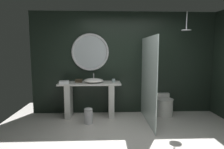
# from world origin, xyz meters

# --- Properties ---
(ground_plane) EXTENTS (5.76, 5.76, 0.00)m
(ground_plane) POSITION_xyz_m (0.00, 0.00, 0.00)
(ground_plane) COLOR silver
(back_wall_panel) EXTENTS (4.80, 0.10, 2.60)m
(back_wall_panel) POSITION_xyz_m (0.00, 1.90, 1.30)
(back_wall_panel) COLOR black
(back_wall_panel) RESTS_ON ground_plane
(vanity_counter) EXTENTS (1.50, 0.53, 0.85)m
(vanity_counter) POSITION_xyz_m (-0.90, 1.57, 0.51)
(vanity_counter) COLOR silver
(vanity_counter) RESTS_ON ground_plane
(vessel_sink) EXTENTS (0.48, 0.39, 0.21)m
(vessel_sink) POSITION_xyz_m (-0.82, 1.53, 0.91)
(vessel_sink) COLOR white
(vessel_sink) RESTS_ON vanity_counter
(tumbler_cup) EXTENTS (0.08, 0.08, 0.09)m
(tumbler_cup) POSITION_xyz_m (-0.32, 1.59, 0.89)
(tumbler_cup) COLOR silver
(tumbler_cup) RESTS_ON vanity_counter
(tissue_box) EXTENTS (0.16, 0.13, 0.08)m
(tissue_box) POSITION_xyz_m (-1.17, 1.59, 0.89)
(tissue_box) COLOR #3D3323
(tissue_box) RESTS_ON vanity_counter
(round_wall_mirror) EXTENTS (0.94, 0.06, 0.94)m
(round_wall_mirror) POSITION_xyz_m (-0.90, 1.81, 1.58)
(round_wall_mirror) COLOR silver
(shower_glass_panel) EXTENTS (0.02, 1.45, 1.93)m
(shower_glass_panel) POSITION_xyz_m (0.43, 1.12, 0.96)
(shower_glass_panel) COLOR silver
(shower_glass_panel) RESTS_ON ground_plane
(rain_shower_head) EXTENTS (0.22, 0.22, 0.42)m
(rain_shower_head) POSITION_xyz_m (1.34, 1.36, 2.13)
(rain_shower_head) COLOR silver
(toilet) EXTENTS (0.42, 0.60, 0.52)m
(toilet) POSITION_xyz_m (0.97, 1.60, 0.25)
(toilet) COLOR white
(toilet) RESTS_ON ground_plane
(waste_bin) EXTENTS (0.19, 0.19, 0.36)m
(waste_bin) POSITION_xyz_m (-0.91, 1.09, 0.18)
(waste_bin) COLOR silver
(waste_bin) RESTS_ON ground_plane
(folded_hand_towel) EXTENTS (0.24, 0.21, 0.07)m
(folded_hand_towel) POSITION_xyz_m (-1.49, 1.40, 0.89)
(folded_hand_towel) COLOR white
(folded_hand_towel) RESTS_ON vanity_counter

